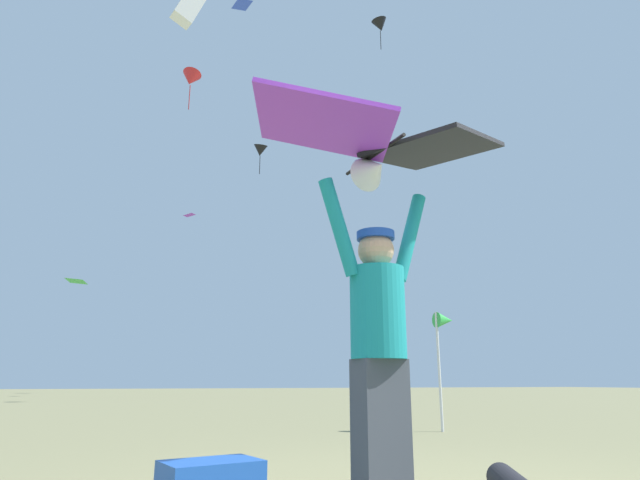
% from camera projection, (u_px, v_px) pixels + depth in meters
% --- Properties ---
extents(kite_flyer_person, '(0.81, 0.37, 1.92)m').
position_uv_depth(kite_flyer_person, '(378.00, 339.00, 3.23)').
color(kite_flyer_person, '#424751').
rests_on(kite_flyer_person, ground).
extents(held_stunt_kite, '(1.88, 1.08, 0.41)m').
position_uv_depth(held_stunt_kite, '(380.00, 145.00, 3.48)').
color(held_stunt_kite, black).
extents(distant_kite_red_high_left, '(1.70, 1.67, 2.70)m').
position_uv_depth(distant_kite_red_high_left, '(191.00, 79.00, 32.86)').
color(distant_kite_red_high_left, red).
extents(distant_kite_purple_high_right, '(0.61, 0.62, 0.20)m').
position_uv_depth(distant_kite_purple_high_right, '(189.00, 215.00, 28.64)').
color(distant_kite_purple_high_right, purple).
extents(distant_kite_green_overhead_distant, '(1.08, 1.08, 0.19)m').
position_uv_depth(distant_kite_green_overhead_distant, '(77.00, 280.00, 23.18)').
color(distant_kite_green_overhead_distant, green).
extents(distant_kite_black_mid_left, '(0.99, 0.93, 1.55)m').
position_uv_depth(distant_kite_black_mid_left, '(380.00, 25.00, 22.61)').
color(distant_kite_black_mid_left, black).
extents(distant_kite_blue_far_center, '(0.79, 0.81, 0.28)m').
position_uv_depth(distant_kite_blue_far_center, '(242.00, 4.00, 18.69)').
color(distant_kite_blue_far_center, blue).
extents(distant_kite_white_low_left, '(0.94, 0.77, 1.10)m').
position_uv_depth(distant_kite_white_low_left, '(188.00, 8.00, 14.70)').
color(distant_kite_white_low_left, white).
extents(distant_kite_black_low_right, '(1.37, 1.53, 2.35)m').
position_uv_depth(distant_kite_black_low_right, '(260.00, 151.00, 37.65)').
color(distant_kite_black_low_right, black).
extents(marker_flag, '(0.30, 0.24, 1.71)m').
position_uv_depth(marker_flag, '(444.00, 327.00, 8.02)').
color(marker_flag, silver).
rests_on(marker_flag, ground).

